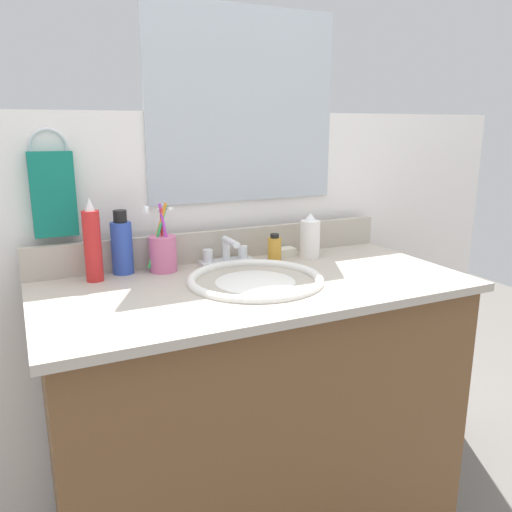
% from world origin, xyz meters
% --- Properties ---
extents(vanity_cabinet, '(1.06, 0.50, 0.85)m').
position_xyz_m(vanity_cabinet, '(0.00, 0.00, 0.42)').
color(vanity_cabinet, brown).
rests_on(vanity_cabinet, ground_plane).
extents(countertop, '(1.10, 0.54, 0.02)m').
position_xyz_m(countertop, '(0.00, 0.00, 0.86)').
color(countertop, '#B2A899').
rests_on(countertop, vanity_cabinet).
extents(backsplash, '(1.10, 0.02, 0.09)m').
position_xyz_m(backsplash, '(0.00, 0.26, 0.91)').
color(backsplash, '#B2A899').
rests_on(backsplash, countertop).
extents(back_wall, '(2.20, 0.04, 1.30)m').
position_xyz_m(back_wall, '(0.00, 0.32, 0.65)').
color(back_wall, white).
rests_on(back_wall, ground_plane).
extents(mirror_panel, '(0.60, 0.01, 0.56)m').
position_xyz_m(mirror_panel, '(0.10, 0.30, 1.32)').
color(mirror_panel, '#B2BCC6').
extents(towel_ring, '(0.10, 0.01, 0.10)m').
position_xyz_m(towel_ring, '(-0.45, 0.30, 1.21)').
color(towel_ring, silver).
extents(hand_towel, '(0.11, 0.04, 0.22)m').
position_xyz_m(hand_towel, '(-0.45, 0.28, 1.09)').
color(hand_towel, '#147260').
extents(sink_basin, '(0.36, 0.36, 0.11)m').
position_xyz_m(sink_basin, '(-0.00, 0.01, 0.84)').
color(sink_basin, white).
rests_on(sink_basin, countertop).
extents(faucet, '(0.16, 0.10, 0.08)m').
position_xyz_m(faucet, '(-0.00, 0.20, 0.89)').
color(faucet, silver).
rests_on(faucet, countertop).
extents(bottle_shampoo_blue, '(0.06, 0.06, 0.17)m').
position_xyz_m(bottle_shampoo_blue, '(-0.29, 0.23, 0.94)').
color(bottle_shampoo_blue, '#2D4CB2').
rests_on(bottle_shampoo_blue, countertop).
extents(bottle_spray_red, '(0.04, 0.04, 0.22)m').
position_xyz_m(bottle_spray_red, '(-0.38, 0.19, 0.97)').
color(bottle_spray_red, red).
rests_on(bottle_spray_red, countertop).
extents(bottle_lotion_white, '(0.06, 0.06, 0.14)m').
position_xyz_m(bottle_lotion_white, '(0.26, 0.16, 0.93)').
color(bottle_lotion_white, white).
rests_on(bottle_lotion_white, countertop).
extents(bottle_oil_amber, '(0.04, 0.04, 0.08)m').
position_xyz_m(bottle_oil_amber, '(0.14, 0.17, 0.91)').
color(bottle_oil_amber, gold).
rests_on(bottle_oil_amber, countertop).
extents(cup_pink, '(0.09, 0.08, 0.19)m').
position_xyz_m(cup_pink, '(-0.19, 0.21, 0.92)').
color(cup_pink, '#D16693').
rests_on(cup_pink, countertop).
extents(soap_bar, '(0.06, 0.04, 0.02)m').
position_xyz_m(soap_bar, '(0.20, 0.22, 0.88)').
color(soap_bar, white).
rests_on(soap_bar, countertop).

